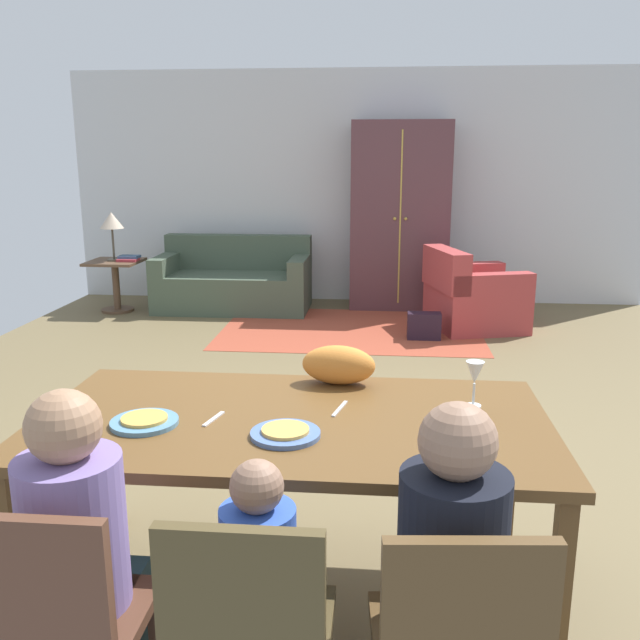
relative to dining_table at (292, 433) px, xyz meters
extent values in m
cube|color=brown|center=(-0.01, 2.37, -0.71)|extent=(6.78, 6.80, 0.02)
cube|color=silver|center=(-0.01, 5.82, 0.65)|extent=(6.78, 0.10, 2.70)
cube|color=brown|center=(0.00, 0.00, 0.04)|extent=(1.94, 1.02, 0.04)
cube|color=brown|center=(-0.91, -0.45, -0.34)|extent=(0.06, 0.06, 0.72)
cube|color=brown|center=(0.91, -0.45, -0.34)|extent=(0.06, 0.06, 0.72)
cube|color=brown|center=(-0.91, 0.45, -0.34)|extent=(0.06, 0.06, 0.72)
cube|color=brown|center=(0.91, 0.45, -0.34)|extent=(0.06, 0.06, 0.72)
cylinder|color=#5485A6|center=(-0.53, -0.12, 0.07)|extent=(0.25, 0.25, 0.02)
cylinder|color=gold|center=(-0.53, -0.12, 0.09)|extent=(0.17, 0.17, 0.01)
cylinder|color=#4F6EA8|center=(0.00, -0.18, 0.07)|extent=(0.25, 0.25, 0.02)
cylinder|color=gold|center=(0.00, -0.18, 0.09)|extent=(0.17, 0.17, 0.01)
cylinder|color=silver|center=(0.70, 0.18, 0.07)|extent=(0.06, 0.06, 0.01)
cylinder|color=silver|center=(0.70, 0.18, 0.11)|extent=(0.01, 0.01, 0.09)
cone|color=silver|center=(0.70, 0.18, 0.20)|extent=(0.07, 0.07, 0.09)
cube|color=silver|center=(-0.29, -0.05, 0.07)|extent=(0.05, 0.15, 0.01)
cube|color=silver|center=(0.18, 0.10, 0.07)|extent=(0.05, 0.17, 0.01)
cube|color=brown|center=(-0.53, -0.79, -0.27)|extent=(0.42, 0.42, 0.04)
cube|color=brown|center=(-0.53, -0.98, -0.04)|extent=(0.42, 0.04, 0.42)
cylinder|color=#806AAC|center=(-0.53, -0.73, -0.02)|extent=(0.30, 0.30, 0.46)
sphere|color=#A57A59|center=(-0.53, -0.73, 0.31)|extent=(0.21, 0.21, 0.21)
cube|color=#4D3F22|center=(0.00, -0.79, -0.27)|extent=(0.42, 0.42, 0.04)
cube|color=#4D3F22|center=(0.00, -0.98, -0.04)|extent=(0.42, 0.04, 0.42)
cylinder|color=blue|center=(0.00, -0.73, -0.08)|extent=(0.22, 0.22, 0.33)
sphere|color=#987159|center=(0.00, -0.73, 0.15)|extent=(0.15, 0.15, 0.15)
cube|color=brown|center=(0.55, -0.98, -0.04)|extent=(0.42, 0.08, 0.42)
cylinder|color=black|center=(0.53, -0.73, -0.02)|extent=(0.30, 0.30, 0.46)
sphere|color=#9A735A|center=(0.53, -0.73, 0.31)|extent=(0.21, 0.21, 0.21)
ellipsoid|color=orange|center=(0.15, 0.41, 0.15)|extent=(0.33, 0.19, 0.17)
cube|color=#9D422D|center=(0.03, 4.29, -0.69)|extent=(2.60, 1.80, 0.01)
cube|color=#425240|center=(-1.36, 5.09, -0.49)|extent=(1.72, 0.84, 0.42)
cube|color=#425240|center=(-1.36, 5.43, -0.08)|extent=(1.72, 0.20, 0.40)
cube|color=#425240|center=(-2.13, 5.09, -0.18)|extent=(0.18, 0.84, 0.20)
cube|color=#425240|center=(-0.59, 5.09, -0.18)|extent=(0.18, 0.84, 0.20)
cube|color=#A43939|center=(1.30, 4.49, -0.49)|extent=(1.04, 1.05, 0.42)
cube|color=#A43939|center=(0.97, 4.40, -0.08)|extent=(0.42, 0.87, 0.40)
cube|color=#A43939|center=(1.39, 4.17, -0.18)|extent=(0.86, 0.40, 0.20)
cube|color=#A43939|center=(1.20, 4.81, -0.18)|extent=(0.86, 0.40, 0.20)
cube|color=#553238|center=(0.52, 5.43, 0.35)|extent=(1.10, 0.56, 2.10)
cube|color=gold|center=(0.52, 5.15, 0.35)|extent=(0.02, 0.01, 1.89)
sphere|color=gold|center=(0.46, 5.14, 0.35)|extent=(0.04, 0.04, 0.04)
sphere|color=gold|center=(0.58, 5.14, 0.35)|extent=(0.04, 0.04, 0.04)
cube|color=brown|center=(-2.66, 4.89, -0.13)|extent=(0.56, 0.56, 0.03)
cylinder|color=brown|center=(-2.66, 4.89, -0.42)|extent=(0.08, 0.08, 0.55)
cylinder|color=brown|center=(-2.66, 4.89, -0.68)|extent=(0.36, 0.36, 0.03)
cylinder|color=#494336|center=(-2.66, 4.89, -0.11)|extent=(0.16, 0.16, 0.02)
cylinder|color=#494336|center=(-2.66, 4.89, 0.07)|extent=(0.02, 0.02, 0.34)
cone|color=#C2AD95|center=(-2.66, 4.89, 0.33)|extent=(0.26, 0.26, 0.18)
cube|color=#A02D36|center=(-2.49, 4.86, -0.10)|extent=(0.22, 0.16, 0.03)
cube|color=#365173|center=(-2.49, 4.92, -0.07)|extent=(0.22, 0.16, 0.03)
cube|color=black|center=(0.75, 3.99, -0.57)|extent=(0.32, 0.16, 0.26)
camera|label=1|loc=(0.33, -2.40, 1.03)|focal=38.11mm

